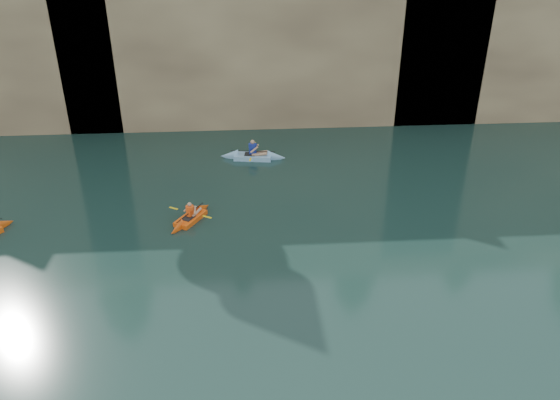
{
  "coord_description": "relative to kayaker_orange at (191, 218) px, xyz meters",
  "views": [
    {
      "loc": [
        -0.06,
        -9.11,
        11.31
      ],
      "look_at": [
        1.07,
        6.66,
        3.0
      ],
      "focal_mm": 35.0,
      "sensor_mm": 36.0,
      "label": 1
    }
  ],
  "objects": [
    {
      "name": "cliff",
      "position": [
        2.36,
        19.19,
        5.87
      ],
      "size": [
        70.0,
        16.0,
        12.0
      ],
      "primitive_type": "cube",
      "color": "tan",
      "rests_on": "ground"
    },
    {
      "name": "sea_cave_center",
      "position": [
        -1.64,
        11.14,
        1.47
      ],
      "size": [
        3.5,
        1.0,
        3.2
      ],
      "primitive_type": "cube",
      "color": "black",
      "rests_on": "ground"
    },
    {
      "name": "kayaker_orange",
      "position": [
        0.0,
        0.0,
        0.0
      ],
      "size": [
        1.93,
        2.69,
        1.04
      ],
      "rotation": [
        0.0,
        0.0,
        1.04
      ],
      "color": "#ED520E",
      "rests_on": "ground"
    },
    {
      "name": "kayaker_ltblue_mid",
      "position": [
        2.76,
        6.25,
        0.03
      ],
      "size": [
        3.48,
        2.52,
        1.3
      ],
      "rotation": [
        0.0,
        0.0,
        -0.14
      ],
      "color": "#81B1D8",
      "rests_on": "ground"
    },
    {
      "name": "cliff_slab_center",
      "position": [
        4.36,
        11.79,
        5.57
      ],
      "size": [
        24.0,
        2.4,
        11.4
      ],
      "primitive_type": "cube",
      "color": "tan",
      "rests_on": "ground"
    },
    {
      "name": "sea_cave_east",
      "position": [
        12.36,
        11.14,
        2.12
      ],
      "size": [
        5.0,
        1.0,
        4.5
      ],
      "primitive_type": "cube",
      "color": "black",
      "rests_on": "ground"
    }
  ]
}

